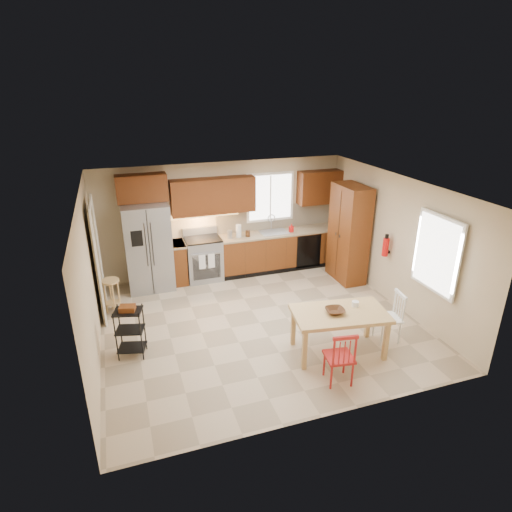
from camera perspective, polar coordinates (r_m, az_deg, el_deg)
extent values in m
plane|color=tan|center=(7.88, 0.49, -8.88)|extent=(5.50, 5.50, 0.00)
cube|color=silver|center=(6.92, 0.56, 9.13)|extent=(5.50, 5.00, 0.02)
cube|color=#CCB793|center=(9.57, -4.39, 5.03)|extent=(5.50, 0.02, 2.50)
cube|color=#CCB793|center=(5.28, 9.58, -10.45)|extent=(5.50, 0.02, 2.50)
cube|color=#CCB793|center=(6.99, -21.35, -3.21)|extent=(0.02, 5.00, 2.50)
cube|color=#CCB793|center=(8.55, 18.22, 1.83)|extent=(0.02, 5.00, 2.50)
cube|color=gray|center=(9.08, -14.17, 1.16)|extent=(0.92, 0.75, 1.82)
cube|color=gray|center=(9.43, -7.01, -0.44)|extent=(0.76, 0.63, 0.92)
cube|color=#682E13|center=(9.37, -10.31, -0.87)|extent=(0.30, 0.60, 0.90)
cube|color=#682E13|center=(9.94, 3.39, 0.85)|extent=(2.92, 0.60, 0.90)
cube|color=black|center=(9.91, 7.02, 0.64)|extent=(0.60, 0.02, 0.78)
cube|color=beige|center=(9.95, 2.88, 5.30)|extent=(2.92, 0.03, 0.55)
cube|color=#57280E|center=(8.93, -15.01, 8.74)|extent=(1.00, 0.35, 0.55)
cube|color=#57280E|center=(9.19, -5.75, 7.99)|extent=(1.80, 0.35, 0.75)
cube|color=#57280E|center=(10.03, 8.47, 9.07)|extent=(1.00, 0.35, 0.75)
cube|color=white|center=(9.75, 1.89, 7.87)|extent=(1.12, 0.04, 1.12)
cube|color=gray|center=(9.73, 2.41, 2.96)|extent=(0.62, 0.46, 0.16)
cube|color=#FFBF66|center=(9.21, -7.44, 5.40)|extent=(1.60, 0.30, 0.01)
imported|color=red|center=(9.74, 4.72, 3.76)|extent=(0.09, 0.09, 0.19)
cylinder|color=white|center=(9.37, -2.34, 3.36)|extent=(0.12, 0.12, 0.28)
cylinder|color=gray|center=(9.34, -3.51, 2.94)|extent=(0.11, 0.11, 0.18)
cylinder|color=#462912|center=(9.42, -1.11, 3.03)|extent=(0.10, 0.10, 0.14)
cube|color=#682E13|center=(9.38, 12.25, 2.94)|extent=(0.50, 0.95, 2.10)
cylinder|color=red|center=(8.65, 16.89, 1.15)|extent=(0.12, 0.12, 0.36)
cube|color=white|center=(7.62, 22.97, 0.28)|extent=(0.04, 1.02, 1.32)
cube|color=#8C7A59|center=(8.26, -20.41, -0.69)|extent=(0.04, 0.95, 2.10)
imported|color=#462912|center=(6.82, 10.47, -7.54)|extent=(0.34, 0.34, 0.07)
cylinder|color=white|center=(7.07, 13.09, -6.38)|extent=(0.12, 0.12, 0.12)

